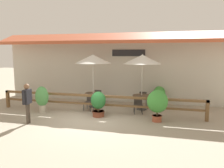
# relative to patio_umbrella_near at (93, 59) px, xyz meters

# --- Properties ---
(ground_plane) EXTENTS (60.00, 60.00, 0.00)m
(ground_plane) POSITION_rel_patio_umbrella_near_xyz_m (0.59, -2.34, -2.66)
(ground_plane) COLOR #9E937F
(building_facade) EXTENTS (14.28, 1.49, 4.23)m
(building_facade) POSITION_rel_patio_umbrella_near_xyz_m (0.59, 1.76, -0.50)
(building_facade) COLOR #BCB7A8
(building_facade) RESTS_ON ground
(patio_railing) EXTENTS (10.40, 0.14, 0.95)m
(patio_railing) POSITION_rel_patio_umbrella_near_xyz_m (0.59, -1.29, -1.97)
(patio_railing) COLOR brown
(patio_railing) RESTS_ON ground
(patio_umbrella_near) EXTENTS (1.97, 1.97, 2.94)m
(patio_umbrella_near) POSITION_rel_patio_umbrella_near_xyz_m (0.00, 0.00, 0.00)
(patio_umbrella_near) COLOR #B7B2A8
(patio_umbrella_near) RESTS_ON ground
(dining_table_near) EXTENTS (0.96, 0.96, 0.78)m
(dining_table_near) POSITION_rel_patio_umbrella_near_xyz_m (0.00, 0.00, -2.04)
(dining_table_near) COLOR #4C3826
(dining_table_near) RESTS_ON ground
(chair_near_streetside) EXTENTS (0.47, 0.47, 0.85)m
(chair_near_streetside) POSITION_rel_patio_umbrella_near_xyz_m (0.03, -0.75, -2.19)
(chair_near_streetside) COLOR #332D28
(chair_near_streetside) RESTS_ON ground
(chair_near_wallside) EXTENTS (0.44, 0.44, 0.85)m
(chair_near_wallside) POSITION_rel_patio_umbrella_near_xyz_m (0.07, 0.75, -2.19)
(chair_near_wallside) COLOR #332D28
(chair_near_wallside) RESTS_ON ground
(patio_umbrella_middle) EXTENTS (1.97, 1.97, 2.94)m
(patio_umbrella_middle) POSITION_rel_patio_umbrella_near_xyz_m (2.68, 0.06, 0.00)
(patio_umbrella_middle) COLOR #B7B2A8
(patio_umbrella_middle) RESTS_ON ground
(dining_table_middle) EXTENTS (0.96, 0.96, 0.78)m
(dining_table_middle) POSITION_rel_patio_umbrella_near_xyz_m (2.68, 0.06, -2.04)
(dining_table_middle) COLOR #4C3826
(dining_table_middle) RESTS_ON ground
(chair_middle_streetside) EXTENTS (0.50, 0.50, 0.85)m
(chair_middle_streetside) POSITION_rel_patio_umbrella_near_xyz_m (2.59, -0.68, -2.19)
(chair_middle_streetside) COLOR #332D28
(chair_middle_streetside) RESTS_ON ground
(chair_middle_wallside) EXTENTS (0.48, 0.48, 0.85)m
(chair_middle_wallside) POSITION_rel_patio_umbrella_near_xyz_m (2.71, 0.80, -2.19)
(chair_middle_wallside) COLOR #332D28
(chair_middle_wallside) RESTS_ON ground
(potted_plant_broad_leaf) EXTENTS (0.72, 0.64, 1.19)m
(potted_plant_broad_leaf) POSITION_rel_patio_umbrella_near_xyz_m (0.85, -1.74, -2.01)
(potted_plant_broad_leaf) COLOR brown
(potted_plant_broad_leaf) RESTS_ON ground
(potted_plant_corner_fern) EXTENTS (0.90, 0.81, 1.40)m
(potted_plant_corner_fern) POSITION_rel_patio_umbrella_near_xyz_m (3.59, -1.85, -1.81)
(potted_plant_corner_fern) COLOR #9E4C33
(potted_plant_corner_fern) RESTS_ON ground
(potted_plant_small_flowering) EXTENTS (0.67, 0.60, 1.33)m
(potted_plant_small_flowering) POSITION_rel_patio_umbrella_near_xyz_m (-2.13, -1.74, -1.91)
(potted_plant_small_flowering) COLOR #B7AD99
(potted_plant_small_flowering) RESTS_ON ground
(potted_plant_tall_tropical) EXTENTS (0.68, 0.61, 1.12)m
(potted_plant_tall_tropical) POSITION_rel_patio_umbrella_near_xyz_m (3.56, 1.21, -2.02)
(potted_plant_tall_tropical) COLOR #9E4C33
(potted_plant_tall_tropical) RESTS_ON ground
(pedestrian) EXTENTS (0.28, 0.59, 1.71)m
(pedestrian) POSITION_rel_patio_umbrella_near_xyz_m (-1.73, -3.47, -1.56)
(pedestrian) COLOR #42382D
(pedestrian) RESTS_ON ground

